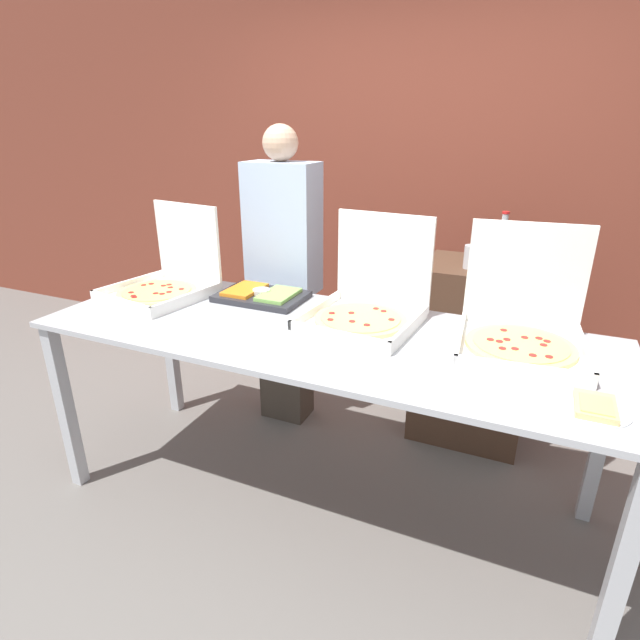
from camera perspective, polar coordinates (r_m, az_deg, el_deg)
ground_plane at (r=2.65m, az=-0.00°, el=-19.64°), size 16.00×16.00×0.00m
brick_wall_behind at (r=3.63m, az=11.34°, el=15.71°), size 10.00×0.06×2.80m
buffet_table at (r=2.20m, az=-0.00°, el=-3.58°), size 2.49×0.88×0.91m
pizza_box_far_right at (r=2.24m, az=5.33°, el=1.77°), size 0.51×0.52×0.46m
pizza_box_near_left at (r=2.72m, az=-17.29°, el=4.37°), size 0.52×0.54×0.45m
pizza_box_near_right at (r=2.14m, az=22.06°, el=-0.82°), size 0.51×0.53×0.47m
paper_plate_front_center at (r=1.80m, az=28.93°, el=-8.71°), size 0.21×0.21×0.03m
veggie_tray at (r=2.56m, az=-6.69°, el=2.83°), size 0.44×0.29×0.05m
sideboard_podium at (r=3.01m, az=17.11°, el=-3.55°), size 0.62×0.50×1.04m
soda_bottle at (r=2.82m, az=20.07°, el=8.29°), size 0.09×0.09×0.29m
soda_can_silver at (r=2.74m, az=16.79°, el=6.94°), size 0.07×0.07×0.12m
person_guest_cap at (r=2.91m, az=-4.13°, el=4.85°), size 0.40×0.22×1.75m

